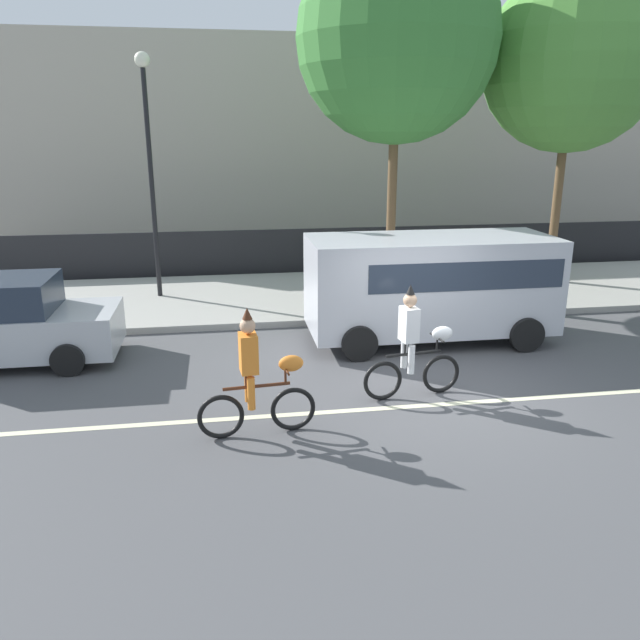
# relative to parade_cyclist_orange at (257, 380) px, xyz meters

# --- Properties ---
(ground_plane) EXTENTS (80.00, 80.00, 0.00)m
(ground_plane) POSITION_rel_parade_cyclist_orange_xyz_m (3.05, 1.06, -0.84)
(ground_plane) COLOR #4C4C4F
(road_centre_line) EXTENTS (36.00, 0.14, 0.01)m
(road_centre_line) POSITION_rel_parade_cyclist_orange_xyz_m (3.05, 0.56, -0.84)
(road_centre_line) COLOR beige
(road_centre_line) RESTS_ON ground
(sidewalk_curb) EXTENTS (60.00, 5.00, 0.15)m
(sidewalk_curb) POSITION_rel_parade_cyclist_orange_xyz_m (3.05, 7.56, -0.77)
(sidewalk_curb) COLOR #9E9B93
(sidewalk_curb) RESTS_ON ground
(fence_line) EXTENTS (40.00, 0.08, 1.40)m
(fence_line) POSITION_rel_parade_cyclist_orange_xyz_m (3.05, 10.46, -0.14)
(fence_line) COLOR black
(fence_line) RESTS_ON ground
(building_backdrop) EXTENTS (28.00, 8.00, 7.55)m
(building_backdrop) POSITION_rel_parade_cyclist_orange_xyz_m (5.45, 19.06, 2.93)
(building_backdrop) COLOR #B2A899
(building_backdrop) RESTS_ON ground
(parade_cyclist_orange) EXTENTS (1.72, 0.50, 1.92)m
(parade_cyclist_orange) POSITION_rel_parade_cyclist_orange_xyz_m (0.00, 0.00, 0.00)
(parade_cyclist_orange) COLOR black
(parade_cyclist_orange) RESTS_ON ground
(parade_cyclist_zebra) EXTENTS (1.71, 0.51, 1.92)m
(parade_cyclist_zebra) POSITION_rel_parade_cyclist_orange_xyz_m (2.61, 0.97, 0.00)
(parade_cyclist_zebra) COLOR black
(parade_cyclist_zebra) RESTS_ON ground
(parked_van_silver) EXTENTS (5.00, 2.22, 2.18)m
(parked_van_silver) POSITION_rel_parade_cyclist_orange_xyz_m (3.87, 3.76, 0.44)
(parked_van_silver) COLOR silver
(parked_van_silver) RESTS_ON ground
(parked_car_silver) EXTENTS (4.10, 1.92, 1.64)m
(parked_car_silver) POSITION_rel_parade_cyclist_orange_xyz_m (-4.54, 3.68, -0.06)
(parked_car_silver) COLOR #B7BABF
(parked_car_silver) RESTS_ON ground
(street_lamp_post) EXTENTS (0.36, 0.36, 5.86)m
(street_lamp_post) POSITION_rel_parade_cyclist_orange_xyz_m (-2.06, 7.85, 3.15)
(street_lamp_post) COLOR black
(street_lamp_post) RESTS_ON sidewalk_curb
(street_tree_near_lamp) EXTENTS (4.93, 4.93, 8.67)m
(street_tree_near_lamp) POSITION_rel_parade_cyclist_orange_xyz_m (3.98, 7.58, 5.51)
(street_tree_near_lamp) COLOR brown
(street_tree_near_lamp) RESTS_ON sidewalk_curb
(street_tree_far_corner) EXTENTS (4.62, 4.62, 8.12)m
(street_tree_far_corner) POSITION_rel_parade_cyclist_orange_xyz_m (8.74, 7.86, 5.11)
(street_tree_far_corner) COLOR brown
(street_tree_far_corner) RESTS_ON sidewalk_curb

